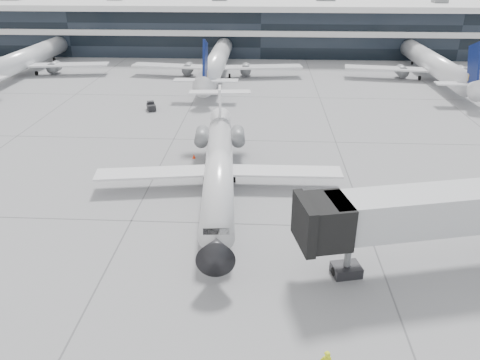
{
  "coord_description": "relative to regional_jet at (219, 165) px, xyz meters",
  "views": [
    {
      "loc": [
        1.2,
        -34.09,
        20.42
      ],
      "look_at": [
        -0.83,
        3.2,
        2.6
      ],
      "focal_mm": 35.0,
      "sensor_mm": 36.0,
      "label": 1
    }
  ],
  "objects": [
    {
      "name": "far_tug",
      "position": [
        -12.48,
        25.12,
        -1.8
      ],
      "size": [
        1.76,
        2.21,
        1.23
      ],
      "rotation": [
        0.0,
        0.0,
        0.37
      ],
      "color": "black",
      "rests_on": "ground"
    },
    {
      "name": "regional_jet",
      "position": [
        0.0,
        0.0,
        0.0
      ],
      "size": [
        23.88,
        29.84,
        6.89
      ],
      "rotation": [
        0.0,
        0.0,
        0.08
      ],
      "color": "white",
      "rests_on": "ground"
    },
    {
      "name": "traffic_cone",
      "position": [
        -3.56,
        7.21,
        -2.11
      ],
      "size": [
        0.46,
        0.46,
        0.51
      ],
      "rotation": [
        0.0,
        0.0,
        0.41
      ],
      "color": "red",
      "rests_on": "ground"
    },
    {
      "name": "terminal",
      "position": [
        3.05,
        75.14,
        2.65
      ],
      "size": [
        170.0,
        22.0,
        10.0
      ],
      "primitive_type": "cube",
      "color": "black",
      "rests_on": "ground"
    },
    {
      "name": "ground",
      "position": [
        3.05,
        -6.86,
        -2.35
      ],
      "size": [
        220.0,
        220.0,
        0.0
      ],
      "primitive_type": "plane",
      "color": "gray",
      "rests_on": "ground"
    },
    {
      "name": "bg_jet_right",
      "position": [
        35.05,
        48.14,
        -2.35
      ],
      "size": [
        32.0,
        40.0,
        9.6
      ],
      "primitive_type": null,
      "color": "white",
      "rests_on": "ground"
    },
    {
      "name": "bg_jet_center",
      "position": [
        -4.95,
        48.14,
        -2.35
      ],
      "size": [
        32.0,
        40.0,
        9.6
      ],
      "primitive_type": null,
      "color": "white",
      "rests_on": "ground"
    },
    {
      "name": "jet_bridge",
      "position": [
        17.24,
        -11.79,
        2.24
      ],
      "size": [
        19.51,
        7.82,
        6.31
      ],
      "rotation": [
        0.0,
        0.0,
        0.23
      ],
      "color": "silver",
      "rests_on": "ground"
    },
    {
      "name": "bg_jet_left",
      "position": [
        -41.95,
        48.14,
        -2.35
      ],
      "size": [
        32.0,
        40.0,
        9.6
      ],
      "primitive_type": null,
      "color": "white",
      "rests_on": "ground"
    }
  ]
}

